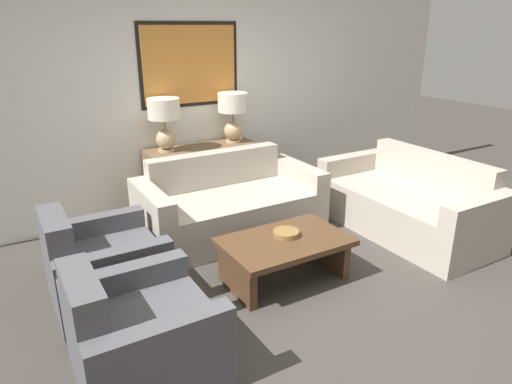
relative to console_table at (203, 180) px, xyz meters
The scene contains 11 objects.
ground_plane 2.25m from the console_table, 90.00° to the right, with size 20.00×20.00×0.00m, color #3D3833.
back_wall 0.96m from the console_table, 90.00° to the left, with size 7.71×0.12×2.65m.
console_table is the anchor object (origin of this frame).
table_lamp_left 0.88m from the console_table, behind, with size 0.35×0.35×0.58m.
table_lamp_right 0.88m from the console_table, ahead, with size 0.35×0.35×0.58m.
couch_by_back_wall 0.69m from the console_table, 90.00° to the right, with size 1.89×0.93×0.83m.
couch_by_side 2.32m from the console_table, 43.60° to the right, with size 0.93×1.89×0.83m.
coffee_table 1.79m from the console_table, 91.07° to the right, with size 1.08×0.69×0.39m.
decorative_bowl 1.73m from the console_table, 89.66° to the right, with size 0.23×0.23×0.05m.
armchair_near_back_wall 1.95m from the console_table, 138.81° to the right, with size 0.85×0.87×0.80m.
armchair_near_camera 2.71m from the console_table, 122.69° to the right, with size 0.85×0.87×0.80m.
Camera 1 is at (-2.05, -2.48, 2.12)m, focal length 32.00 mm.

